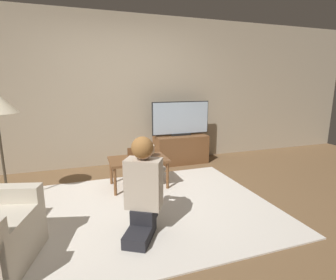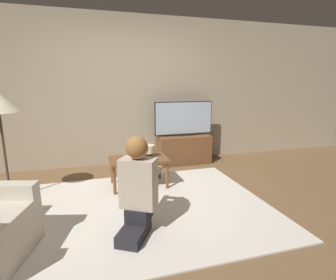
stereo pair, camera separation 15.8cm
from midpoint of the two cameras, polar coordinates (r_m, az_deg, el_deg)
name	(u,v)px [view 1 (the left image)]	position (r m, az deg, el deg)	size (l,w,h in m)	color
ground_plane	(151,209)	(3.20, -5.24, -14.71)	(10.00, 10.00, 0.00)	brown
wall_back	(121,92)	(4.75, -11.19, 10.28)	(10.00, 0.06, 2.60)	tan
rug	(151,208)	(3.19, -5.24, -14.58)	(2.82, 2.27, 0.02)	silver
tv_stand	(181,149)	(4.84, 1.82, -1.96)	(0.95, 0.45, 0.51)	brown
tv	(181,118)	(4.74, 1.85, 4.72)	(1.08, 0.08, 0.62)	black
coffee_table	(138,162)	(3.69, -7.69, -4.74)	(0.80, 0.50, 0.42)	brown
person_kneeling	(143,185)	(2.55, -7.18, -9.61)	(0.59, 0.78, 0.96)	#232328
picture_frame	(131,153)	(3.68, -9.19, -2.84)	(0.11, 0.01, 0.15)	brown
table_lamp	(148,150)	(3.71, -5.58, -2.19)	(0.18, 0.18, 0.17)	#4C3823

